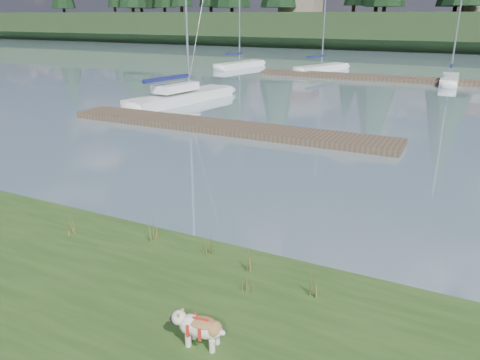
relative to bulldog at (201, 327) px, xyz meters
The scene contains 16 objects.
ground 34.73m from the bulldog, 94.92° to the left, with size 200.00×200.00×0.00m, color #819AA7.
ridge 77.67m from the bulldog, 92.20° to the left, with size 200.00×20.00×5.00m, color black.
bulldog is the anchor object (origin of this frame).
sailboat_main 23.16m from the bulldog, 122.86° to the left, with size 3.28×9.08×12.82m.
dock_near 15.29m from the bulldog, 117.18° to the left, with size 16.00×2.00×0.30m, color #4C3D2C.
dock_far 34.61m from the bulldog, 91.62° to the left, with size 26.00×2.20×0.30m, color #4C3D2C.
sailboat_bg_0 42.07m from the bulldog, 115.17° to the left, with size 2.98×7.19×10.35m.
sailboat_bg_1 40.07m from the bulldog, 103.96° to the left, with size 3.93×7.36×11.01m.
sailboat_bg_2 35.34m from the bulldog, 87.82° to the left, with size 1.37×6.14×9.39m.
weed_0 3.68m from the bulldog, 137.66° to the left, with size 0.17×0.14×0.54m.
weed_1 2.85m from the bulldog, 118.07° to the left, with size 0.17×0.14×0.51m.
weed_2 2.26m from the bulldog, 96.25° to the left, with size 0.17×0.14×0.54m.
weed_3 4.95m from the bulldog, 157.61° to the left, with size 0.17×0.14×0.48m.
weed_4 1.66m from the bulldog, 89.00° to the left, with size 0.17×0.14×0.36m.
weed_5 2.32m from the bulldog, 60.38° to the left, with size 0.17×0.14×0.57m.
mud_lip 4.27m from the bulldog, 134.86° to the left, with size 60.00×0.50×0.14m, color #33281C.
Camera 1 is at (6.11, -9.56, 5.08)m, focal length 35.00 mm.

